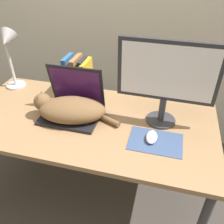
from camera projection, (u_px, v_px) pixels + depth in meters
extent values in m
cube|color=#93704C|center=(87.00, 121.00, 1.38)|extent=(1.47, 0.71, 0.03)
cylinder|color=#38383D|center=(25.00, 120.00, 1.97)|extent=(0.04, 0.04, 0.68)
cylinder|color=#38383D|center=(195.00, 150.00, 1.68)|extent=(0.04, 0.04, 0.68)
cube|color=black|center=(72.00, 115.00, 1.39)|extent=(0.33, 0.26, 0.02)
cube|color=#28282D|center=(71.00, 115.00, 1.37)|extent=(0.27, 0.14, 0.00)
cube|color=black|center=(76.00, 86.00, 1.39)|extent=(0.33, 0.06, 0.26)
cube|color=#421956|center=(76.00, 86.00, 1.39)|extent=(0.30, 0.05, 0.23)
ellipsoid|color=brown|center=(72.00, 110.00, 1.33)|extent=(0.41, 0.28, 0.13)
sphere|color=brown|center=(43.00, 102.00, 1.35)|extent=(0.10, 0.10, 0.10)
cone|color=brown|center=(42.00, 94.00, 1.35)|extent=(0.04, 0.04, 0.03)
cone|color=brown|center=(39.00, 99.00, 1.31)|extent=(0.04, 0.04, 0.03)
cylinder|color=brown|center=(109.00, 120.00, 1.33)|extent=(0.14, 0.08, 0.03)
cylinder|color=#333338|center=(160.00, 120.00, 1.35)|extent=(0.17, 0.17, 0.01)
cylinder|color=#333338|center=(162.00, 109.00, 1.31)|extent=(0.04, 0.04, 0.14)
cube|color=#28282D|center=(168.00, 72.00, 1.18)|extent=(0.51, 0.03, 0.32)
cube|color=white|center=(167.00, 73.00, 1.17)|extent=(0.47, 0.01, 0.28)
cube|color=#384C75|center=(155.00, 142.00, 1.21)|extent=(0.27, 0.19, 0.00)
ellipsoid|color=silver|center=(152.00, 137.00, 1.22)|extent=(0.06, 0.10, 0.03)
cube|color=#285B93|center=(70.00, 75.00, 1.57)|extent=(0.04, 0.14, 0.25)
cube|color=maroon|center=(74.00, 77.00, 1.57)|extent=(0.03, 0.15, 0.23)
cube|color=olive|center=(78.00, 76.00, 1.55)|extent=(0.04, 0.16, 0.25)
cube|color=#232328|center=(83.00, 77.00, 1.55)|extent=(0.04, 0.12, 0.24)
cube|color=gold|center=(87.00, 78.00, 1.55)|extent=(0.03, 0.16, 0.23)
cylinder|color=silver|center=(16.00, 85.00, 1.70)|extent=(0.13, 0.13, 0.01)
cylinder|color=silver|center=(10.00, 62.00, 1.59)|extent=(0.02, 0.02, 0.34)
cone|color=silver|center=(6.00, 39.00, 1.45)|extent=(0.11, 0.13, 0.14)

